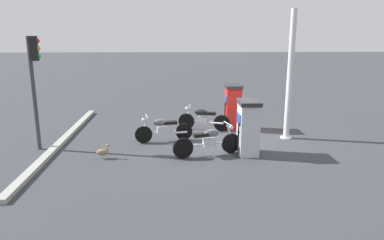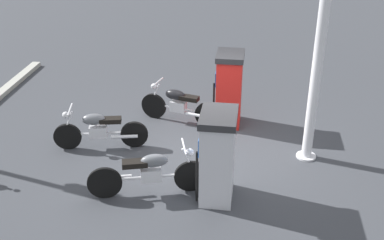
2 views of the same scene
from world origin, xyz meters
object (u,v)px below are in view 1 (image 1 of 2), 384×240
object	(u,v)px
motorcycle_extra	(163,129)
canopy_support_pole	(290,78)
fuel_pump_near	(233,107)
roadside_traffic_light	(35,73)
fuel_pump_far	(248,127)
motorcycle_near_pump	(203,118)
motorcycle_far_pump	(209,140)
wandering_duck	(103,152)

from	to	relation	value
motorcycle_extra	canopy_support_pole	xyz separation A→B (m)	(-4.27, -0.21, 1.65)
fuel_pump_near	roadside_traffic_light	world-z (taller)	roadside_traffic_light
fuel_pump_near	motorcycle_extra	size ratio (longest dim) A/B	0.88
motorcycle_extra	roadside_traffic_light	distance (m)	4.31
fuel_pump_far	motorcycle_near_pump	world-z (taller)	fuel_pump_far
fuel_pump_near	motorcycle_extra	bearing A→B (deg)	30.46
motorcycle_near_pump	canopy_support_pole	world-z (taller)	canopy_support_pole
motorcycle_far_pump	canopy_support_pole	size ratio (longest dim) A/B	0.48
fuel_pump_near	motorcycle_far_pump	distance (m)	3.23
fuel_pump_near	motorcycle_near_pump	distance (m)	1.20
canopy_support_pole	motorcycle_near_pump	bearing A→B (deg)	-22.76
motorcycle_near_pump	motorcycle_extra	xyz separation A→B (m)	(1.45, 1.39, -0.01)
fuel_pump_far	wandering_duck	distance (m)	4.32
roadside_traffic_light	canopy_support_pole	bearing A→B (deg)	-174.17
motorcycle_near_pump	canopy_support_pole	size ratio (longest dim) A/B	0.44
fuel_pump_near	roadside_traffic_light	size ratio (longest dim) A/B	0.49
motorcycle_far_pump	wandering_duck	bearing A→B (deg)	2.58
fuel_pump_far	motorcycle_extra	world-z (taller)	fuel_pump_far
motorcycle_far_pump	motorcycle_extra	distance (m)	2.03
fuel_pump_near	wandering_duck	distance (m)	5.33
fuel_pump_near	fuel_pump_far	distance (m)	2.90
motorcycle_far_pump	canopy_support_pole	bearing A→B (deg)	-149.66
roadside_traffic_light	motorcycle_near_pump	bearing A→B (deg)	-159.10
fuel_pump_near	fuel_pump_far	xyz separation A→B (m)	(-0.00, 2.90, -0.03)
motorcycle_near_pump	canopy_support_pole	xyz separation A→B (m)	(-2.81, 1.18, 1.64)
motorcycle_near_pump	roadside_traffic_light	world-z (taller)	roadside_traffic_light
motorcycle_near_pump	motorcycle_far_pump	size ratio (longest dim) A/B	0.92
motorcycle_far_pump	roadside_traffic_light	size ratio (longest dim) A/B	0.60
motorcycle_near_pump	wandering_duck	distance (m)	4.35
fuel_pump_near	motorcycle_extra	distance (m)	3.02
motorcycle_near_pump	motorcycle_extra	size ratio (longest dim) A/B	0.99
motorcycle_near_pump	motorcycle_far_pump	xyz separation A→B (m)	(0.05, 2.86, 0.02)
fuel_pump_far	roadside_traffic_light	xyz separation A→B (m)	(6.37, -0.77, 1.55)
fuel_pump_far	motorcycle_extra	bearing A→B (deg)	-28.27
fuel_pump_far	wandering_duck	bearing A→B (deg)	2.98
roadside_traffic_light	wandering_duck	bearing A→B (deg)	154.74
roadside_traffic_light	motorcycle_extra	bearing A→B (deg)	-170.77
wandering_duck	motorcycle_extra	bearing A→B (deg)	-136.42
wandering_duck	canopy_support_pole	bearing A→B (deg)	-163.04
fuel_pump_far	roadside_traffic_light	bearing A→B (deg)	-6.89
fuel_pump_near	motorcycle_far_pump	bearing A→B (deg)	68.49
fuel_pump_far	fuel_pump_near	bearing A→B (deg)	-90.00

